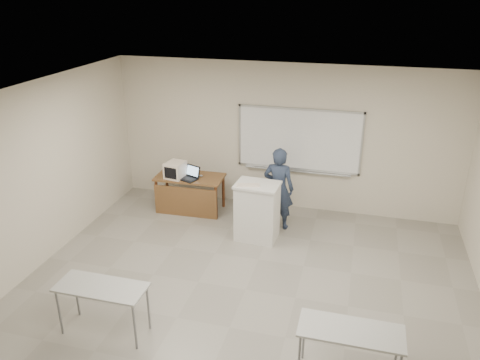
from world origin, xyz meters
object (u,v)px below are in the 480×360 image
(whiteboard, at_px, (299,140))
(instructor_desk, at_px, (188,188))
(crt_monitor, at_px, (176,170))
(laptop, at_px, (189,176))
(mouse, at_px, (201,176))
(podium, at_px, (257,211))
(presenter, at_px, (278,189))
(keyboard, at_px, (248,185))

(whiteboard, relative_size, instructor_desk, 1.81)
(crt_monitor, bearing_deg, instructor_desk, 11.72)
(laptop, xyz_separation_m, mouse, (0.19, 0.17, -0.04))
(whiteboard, distance_m, podium, 1.81)
(laptop, height_order, presenter, presenter)
(podium, relative_size, keyboard, 2.63)
(instructor_desk, xyz_separation_m, mouse, (0.22, 0.16, 0.23))
(podium, xyz_separation_m, mouse, (-1.38, 0.85, 0.22))
(mouse, height_order, presenter, presenter)
(whiteboard, bearing_deg, podium, -108.81)
(instructor_desk, relative_size, laptop, 3.98)
(crt_monitor, bearing_deg, presenter, 4.75)
(laptop, bearing_deg, mouse, 63.28)
(whiteboard, bearing_deg, crt_monitor, -161.36)
(instructor_desk, distance_m, presenter, 1.91)
(instructor_desk, relative_size, presenter, 0.85)
(crt_monitor, bearing_deg, keyboard, -16.50)
(instructor_desk, bearing_deg, mouse, 34.23)
(podium, distance_m, presenter, 0.66)
(laptop, bearing_deg, keyboard, -8.24)
(whiteboard, xyz_separation_m, presenter, (-0.21, -0.94, -0.67))
(instructor_desk, relative_size, podium, 1.26)
(podium, distance_m, crt_monitor, 2.00)
(laptop, xyz_separation_m, presenter, (1.86, -0.14, -0.00))
(keyboard, height_order, presenter, presenter)
(mouse, distance_m, presenter, 1.70)
(whiteboard, xyz_separation_m, keyboard, (-0.65, -1.59, -0.38))
(laptop, relative_size, keyboard, 0.83)
(instructor_desk, bearing_deg, podium, -25.16)
(instructor_desk, distance_m, mouse, 0.36)
(presenter, bearing_deg, keyboard, 60.25)
(instructor_desk, xyz_separation_m, laptop, (0.03, -0.01, 0.27))
(whiteboard, xyz_separation_m, podium, (-0.50, -1.47, -0.93))
(instructor_desk, relative_size, crt_monitor, 3.42)
(podium, distance_m, keyboard, 0.59)
(podium, bearing_deg, laptop, 160.14)
(crt_monitor, height_order, mouse, crt_monitor)
(laptop, height_order, keyboard, keyboard)
(podium, xyz_separation_m, laptop, (-1.57, 0.68, 0.26))
(podium, height_order, presenter, presenter)
(podium, bearing_deg, instructor_desk, 160.16)
(whiteboard, bearing_deg, presenter, -102.92)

